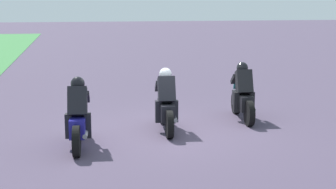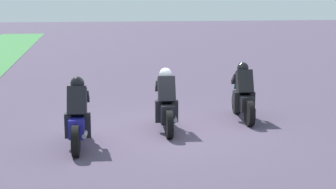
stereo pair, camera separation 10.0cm
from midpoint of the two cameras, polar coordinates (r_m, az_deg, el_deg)
name	(u,v)px [view 1 (the left image)]	position (r m, az deg, el deg)	size (l,w,h in m)	color
ground_plane	(169,131)	(12.26, -0.12, -4.13)	(120.00, 120.00, 0.00)	#483D52
rider_lane_a	(243,96)	(13.42, 8.17, -0.20)	(2.04, 0.55, 1.51)	black
rider_lane_b	(166,105)	(12.18, -0.45, -1.20)	(2.04, 0.55, 1.51)	black
rider_lane_c	(79,119)	(11.00, -10.26, -2.68)	(2.04, 0.55, 1.51)	black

